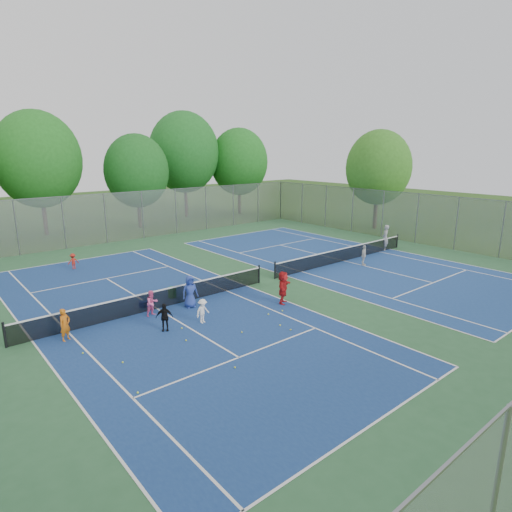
{
  "coord_description": "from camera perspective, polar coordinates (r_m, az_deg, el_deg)",
  "views": [
    {
      "loc": [
        -15.68,
        -17.76,
        7.47
      ],
      "look_at": [
        0.0,
        1.0,
        1.3
      ],
      "focal_mm": 30.0,
      "sensor_mm": 36.0,
      "label": 1
    }
  ],
  "objects": [
    {
      "name": "ground",
      "position": [
        24.84,
        1.48,
        -3.34
      ],
      "size": [
        120.0,
        120.0,
        0.0
      ],
      "primitive_type": "plane",
      "color": "#274A17",
      "rests_on": "ground"
    },
    {
      "name": "court_pad",
      "position": [
        24.84,
        1.48,
        -3.33
      ],
      "size": [
        32.0,
        32.0,
        0.01
      ],
      "primitive_type": "cube",
      "color": "#2B5C35",
      "rests_on": "ground"
    },
    {
      "name": "court_left",
      "position": [
        21.12,
        -13.03,
        -6.88
      ],
      "size": [
        10.97,
        23.77,
        0.01
      ],
      "primitive_type": "cube",
      "color": "navy",
      "rests_on": "court_pad"
    },
    {
      "name": "court_right",
      "position": [
        29.75,
        11.66,
        -0.65
      ],
      "size": [
        10.97,
        23.77,
        0.01
      ],
      "primitive_type": "cube",
      "color": "navy",
      "rests_on": "court_pad"
    },
    {
      "name": "net_left",
      "position": [
        20.97,
        -13.1,
        -5.76
      ],
      "size": [
        12.87,
        0.1,
        0.91
      ],
      "primitive_type": "cube",
      "color": "black",
      "rests_on": "ground"
    },
    {
      "name": "net_right",
      "position": [
        29.65,
        11.7,
        0.17
      ],
      "size": [
        12.87,
        0.1,
        0.91
      ],
      "primitive_type": "cube",
      "color": "black",
      "rests_on": "ground"
    },
    {
      "name": "fence_north",
      "position": [
        37.62,
        -14.88,
        5.33
      ],
      "size": [
        32.0,
        0.1,
        4.0
      ],
      "primitive_type": "cube",
      "color": "gray",
      "rests_on": "ground"
    },
    {
      "name": "fence_east",
      "position": [
        36.73,
        20.67,
        4.68
      ],
      "size": [
        0.1,
        32.0,
        4.0
      ],
      "primitive_type": "cube",
      "rotation": [
        0.0,
        0.0,
        1.57
      ],
      "color": "gray",
      "rests_on": "ground"
    },
    {
      "name": "tree_nl",
      "position": [
        41.9,
        -27.1,
        11.39
      ],
      "size": [
        7.2,
        7.2,
        10.69
      ],
      "color": "#443326",
      "rests_on": "ground"
    },
    {
      "name": "tree_nc",
      "position": [
        42.65,
        -15.64,
        10.86
      ],
      "size": [
        6.0,
        6.0,
        8.85
      ],
      "color": "#443326",
      "rests_on": "ground"
    },
    {
      "name": "tree_nr",
      "position": [
        48.51,
        -9.57,
        13.47
      ],
      "size": [
        7.6,
        7.6,
        11.42
      ],
      "color": "#443326",
      "rests_on": "ground"
    },
    {
      "name": "tree_ne",
      "position": [
        50.24,
        -2.28,
        12.44
      ],
      "size": [
        6.6,
        6.6,
        9.77
      ],
      "color": "#443326",
      "rests_on": "ground"
    },
    {
      "name": "tree_side_e",
      "position": [
        42.07,
        16.0,
        11.27
      ],
      "size": [
        6.0,
        6.0,
        9.2
      ],
      "color": "#443326",
      "rests_on": "ground"
    },
    {
      "name": "ball_crate",
      "position": [
        21.51,
        -14.7,
        -6.24
      ],
      "size": [
        0.42,
        0.42,
        0.29
      ],
      "primitive_type": "cube",
      "rotation": [
        0.0,
        0.0,
        0.3
      ],
      "color": "#1633AA",
      "rests_on": "ground"
    },
    {
      "name": "ball_hopper",
      "position": [
        22.39,
        -11.13,
        -4.82
      ],
      "size": [
        0.38,
        0.38,
        0.58
      ],
      "primitive_type": "cube",
      "rotation": [
        0.0,
        0.0,
        0.36
      ],
      "color": "#248739",
      "rests_on": "ground"
    },
    {
      "name": "student_a",
      "position": [
        18.77,
        -24.12,
        -8.38
      ],
      "size": [
        0.58,
        0.51,
        1.34
      ],
      "primitive_type": "imported",
      "rotation": [
        0.0,
        0.0,
        0.48
      ],
      "color": "#CA6413",
      "rests_on": "ground"
    },
    {
      "name": "student_b",
      "position": [
        20.2,
        -13.69,
        -6.13
      ],
      "size": [
        0.65,
        0.54,
        1.21
      ],
      "primitive_type": "imported",
      "rotation": [
        0.0,
        0.0,
        0.16
      ],
      "color": "pink",
      "rests_on": "ground"
    },
    {
      "name": "student_c",
      "position": [
        19.0,
        -7.12,
        -7.3
      ],
      "size": [
        0.78,
        0.54,
        1.1
      ],
      "primitive_type": "imported",
      "rotation": [
        0.0,
        0.0,
        0.19
      ],
      "color": "white",
      "rests_on": "ground"
    },
    {
      "name": "student_d",
      "position": [
        18.46,
        -12.12,
        -7.99
      ],
      "size": [
        0.76,
        0.63,
        1.22
      ],
      "primitive_type": "imported",
      "rotation": [
        0.0,
        0.0,
        -0.57
      ],
      "color": "black",
      "rests_on": "ground"
    },
    {
      "name": "student_e",
      "position": [
        20.82,
        -8.79,
        -4.72
      ],
      "size": [
        0.85,
        0.63,
        1.58
      ],
      "primitive_type": "imported",
      "rotation": [
        0.0,
        0.0,
        -0.18
      ],
      "color": "#294098",
      "rests_on": "ground"
    },
    {
      "name": "student_f",
      "position": [
        21.1,
        3.63,
        -4.22
      ],
      "size": [
        1.52,
        1.29,
        1.65
      ],
      "primitive_type": "imported",
      "rotation": [
        0.0,
        0.0,
        0.63
      ],
      "color": "red",
      "rests_on": "ground"
    },
    {
      "name": "child_far_baseline",
      "position": [
        29.49,
        -23.2,
        -0.66
      ],
      "size": [
        0.67,
        0.39,
        1.02
      ],
      "primitive_type": "imported",
      "rotation": [
        0.0,
        0.0,
        3.12
      ],
      "color": "#B32419",
      "rests_on": "ground"
    },
    {
      "name": "instructor",
      "position": [
        33.46,
        16.85,
        2.34
      ],
      "size": [
        0.84,
        0.76,
        1.93
      ],
      "primitive_type": "imported",
      "rotation": [
        0.0,
        0.0,
        3.7
      ],
      "color": "gray",
      "rests_on": "ground"
    },
    {
      "name": "teen_court_b",
      "position": [
        28.79,
        14.18,
        0.07
      ],
      "size": [
        0.85,
        0.64,
        1.35
      ],
      "primitive_type": "imported",
      "rotation": [
        0.0,
        0.0,
        0.46
      ],
      "color": "silver",
      "rests_on": "ground"
    },
    {
      "name": "tennis_ball_0",
      "position": [
        16.43,
        -17.35,
        -13.43
      ],
      "size": [
        0.07,
        0.07,
        0.07
      ],
      "primitive_type": "sphere",
      "color": "#CAE334",
      "rests_on": "ground"
    },
    {
      "name": "tennis_ball_1",
      "position": [
        18.68,
        -9.86,
        -9.51
      ],
      "size": [
        0.07,
        0.07,
        0.07
      ],
      "primitive_type": "sphere",
      "color": "#DCED37",
      "rests_on": "ground"
    },
    {
      "name": "tennis_ball_2",
      "position": [
        18.33,
        4.63,
        -9.82
      ],
      "size": [
        0.07,
        0.07,
        0.07
      ],
      "primitive_type": "sphere",
      "color": "gold",
      "rests_on": "ground"
    },
    {
      "name": "tennis_ball_3",
      "position": [
        18.04,
        -1.91,
        -10.18
      ],
      "size": [
        0.07,
        0.07,
        0.07
      ],
      "primitive_type": "sphere",
      "color": "gold",
      "rests_on": "ground"
    },
    {
      "name": "tennis_ball_4",
      "position": [
        19.87,
        1.65,
        -7.82
      ],
      "size": [
        0.07,
        0.07,
        0.07
      ],
      "primitive_type": "sphere",
      "color": "#E4F539",
      "rests_on": "ground"
    },
    {
      "name": "tennis_ball_5",
      "position": [
        15.42,
        -2.82,
        -14.68
      ],
      "size": [
        0.07,
        0.07,
        0.07
      ],
      "primitive_type": "sphere",
      "color": "#D0E234",
      "rests_on": "ground"
    },
    {
      "name": "tennis_ball_6",
      "position": [
        17.56,
        -9.31,
        -11.09
      ],
      "size": [
        0.07,
        0.07,
        0.07
      ],
      "primitive_type": "sphere",
      "color": "yellow",
      "rests_on": "ground"
    },
    {
      "name": "tennis_ball_7",
      "position": [
        17.59,
        -22.09,
        -11.96
      ],
      "size": [
        0.07,
        0.07,
        0.07
      ],
      "primitive_type": "sphere",
      "color": "#B6D732",
      "rests_on": "ground"
    },
    {
      "name": "tennis_ball_8",
      "position": [
        18.73,
        3.24,
        -9.25
      ],
      "size": [
        0.07,
        0.07,
        0.07
      ],
      "primitive_type": "sphere",
      "color": "#F4F539",
      "rests_on": "ground"
    },
    {
      "name": "tennis_ball_9",
      "position": [
        20.31,
        3.52,
        -7.34
      ],
      "size": [
        0.07,
        0.07,
        0.07
      ],
      "primitive_type": "sphere",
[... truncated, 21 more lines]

